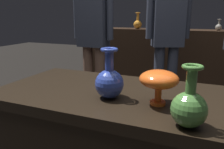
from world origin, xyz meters
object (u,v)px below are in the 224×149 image
at_px(shelf_vase_center, 177,22).
at_px(visitor_center_back, 168,30).
at_px(vase_left_accent, 159,80).
at_px(shelf_vase_right, 219,27).
at_px(vase_centerpiece, 109,81).
at_px(shelf_vase_left, 138,24).
at_px(vase_tall_behind, 189,107).
at_px(visitor_near_left, 93,31).

xyz_separation_m(shelf_vase_center, visitor_center_back, (0.01, -0.78, -0.07)).
bearing_deg(vase_left_accent, shelf_vase_right, 82.94).
relative_size(vase_centerpiece, shelf_vase_left, 1.04).
height_order(vase_tall_behind, visitor_near_left, visitor_near_left).
bearing_deg(shelf_vase_right, vase_centerpiece, -102.55).
distance_m(shelf_vase_right, visitor_near_left, 1.59).
height_order(shelf_vase_center, shelf_vase_left, shelf_vase_left).
bearing_deg(vase_centerpiece, vase_tall_behind, -23.31).
distance_m(vase_tall_behind, vase_left_accent, 0.22).
relative_size(shelf_vase_right, visitor_center_back, 0.08).
distance_m(vase_centerpiece, shelf_vase_right, 2.34).
distance_m(vase_centerpiece, shelf_vase_left, 2.30).
bearing_deg(visitor_near_left, shelf_vase_right, -140.79).
bearing_deg(vase_left_accent, visitor_near_left, 127.08).
distance_m(vase_left_accent, shelf_vase_right, 2.29).
distance_m(visitor_near_left, visitor_center_back, 0.80).
bearing_deg(vase_centerpiece, shelf_vase_left, 103.42).
bearing_deg(vase_centerpiece, visitor_near_left, 120.08).
bearing_deg(visitor_near_left, shelf_vase_left, -101.89).
bearing_deg(shelf_vase_right, visitor_near_left, -142.34).
relative_size(vase_left_accent, shelf_vase_left, 0.75).
bearing_deg(shelf_vase_left, vase_left_accent, -71.20).
height_order(vase_tall_behind, visitor_center_back, visitor_center_back).
bearing_deg(vase_left_accent, vase_centerpiece, -178.50).
bearing_deg(visitor_near_left, visitor_center_back, -159.01).
xyz_separation_m(vase_centerpiece, vase_tall_behind, (0.36, -0.16, -0.01)).
bearing_deg(shelf_vase_center, vase_centerpiece, -89.68).
bearing_deg(shelf_vase_center, shelf_vase_right, -8.28).
distance_m(vase_centerpiece, vase_tall_behind, 0.40).
xyz_separation_m(vase_centerpiece, shelf_vase_center, (-0.01, 2.35, 0.21)).
bearing_deg(shelf_vase_right, shelf_vase_left, -177.57).
xyz_separation_m(shelf_vase_right, shelf_vase_center, (-0.52, 0.08, 0.05)).
bearing_deg(vase_left_accent, visitor_center_back, 98.31).
xyz_separation_m(vase_centerpiece, visitor_near_left, (-0.76, 1.30, 0.13)).
bearing_deg(vase_left_accent, vase_tall_behind, -49.75).
height_order(vase_centerpiece, shelf_vase_left, shelf_vase_left).
xyz_separation_m(vase_centerpiece, vase_left_accent, (0.23, 0.01, 0.03)).
bearing_deg(shelf_vase_center, visitor_center_back, -89.26).
distance_m(vase_left_accent, shelf_vase_center, 2.37).
xyz_separation_m(shelf_vase_right, visitor_near_left, (-1.26, -0.97, -0.03)).
bearing_deg(shelf_vase_center, shelf_vase_left, -167.02).
relative_size(vase_tall_behind, shelf_vase_center, 1.26).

